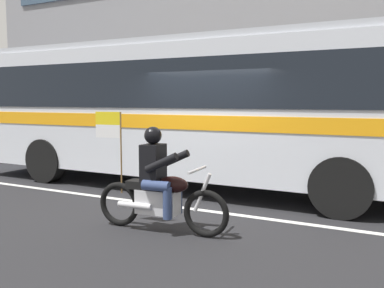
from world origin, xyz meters
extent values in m
plane|color=black|center=(0.00, 0.00, 0.00)|extent=(60.00, 60.00, 0.00)
cube|color=#A39E93|center=(0.00, 5.10, 0.07)|extent=(28.00, 3.80, 0.15)
cube|color=silver|center=(0.00, -0.60, 0.00)|extent=(26.60, 0.14, 0.01)
cube|color=gray|center=(0.00, 7.40, 4.99)|extent=(28.00, 0.80, 9.97)
cube|color=#384C60|center=(0.00, 6.96, 3.49)|extent=(25.76, 0.10, 1.40)
cube|color=silver|center=(-0.71, 1.20, 1.73)|extent=(11.52, 2.58, 2.70)
cube|color=black|center=(-0.71, 1.20, 2.28)|extent=(10.59, 2.62, 0.96)
cube|color=orange|center=(-0.71, 1.20, 1.53)|extent=(11.28, 2.61, 0.28)
cube|color=#ADB1BA|center=(-0.71, 1.20, 3.14)|extent=(11.28, 2.45, 0.16)
cylinder|color=black|center=(-4.28, 0.02, 0.52)|extent=(1.04, 0.30, 1.04)
cylinder|color=black|center=(2.45, 0.02, 0.52)|extent=(1.04, 0.30, 1.04)
torus|color=black|center=(0.91, -1.91, 0.34)|extent=(0.70, 0.15, 0.69)
torus|color=black|center=(-0.53, -2.03, 0.34)|extent=(0.70, 0.15, 0.69)
cube|color=silver|center=(0.14, -1.98, 0.44)|extent=(0.66, 0.33, 0.36)
ellipsoid|color=black|center=(0.39, -1.95, 0.72)|extent=(0.50, 0.32, 0.24)
cube|color=black|center=(-0.06, -1.99, 0.69)|extent=(0.58, 0.31, 0.12)
cylinder|color=silver|center=(0.85, -1.92, 0.65)|extent=(0.28, 0.08, 0.58)
cylinder|color=silver|center=(0.77, -1.92, 0.96)|extent=(0.09, 0.64, 0.04)
cylinder|color=silver|center=(-0.14, -2.16, 0.39)|extent=(0.56, 0.14, 0.09)
cube|color=black|center=(0.07, -1.98, 1.02)|extent=(0.31, 0.38, 0.56)
sphere|color=black|center=(0.07, -1.98, 1.44)|extent=(0.26, 0.26, 0.26)
cylinder|color=navy|center=(0.20, -1.79, 0.72)|extent=(0.43, 0.18, 0.15)
cylinder|color=navy|center=(0.38, -1.78, 0.48)|extent=(0.13, 0.13, 0.46)
cylinder|color=navy|center=(0.23, -2.15, 0.72)|extent=(0.43, 0.18, 0.15)
cylinder|color=navy|center=(0.41, -2.13, 0.48)|extent=(0.13, 0.13, 0.46)
cylinder|color=black|center=(0.29, -1.76, 1.06)|extent=(0.53, 0.15, 0.32)
cylinder|color=black|center=(0.33, -2.16, 1.06)|extent=(0.53, 0.15, 0.32)
cylinder|color=olive|center=(-0.48, -2.03, 1.15)|extent=(0.02, 0.02, 1.25)
cube|color=yellow|center=(-0.71, -2.05, 1.68)|extent=(0.44, 0.06, 0.20)
cube|color=white|center=(-0.71, -2.05, 1.47)|extent=(0.44, 0.06, 0.20)
cylinder|color=gold|center=(2.40, 3.67, 0.44)|extent=(0.22, 0.22, 0.58)
sphere|color=gold|center=(2.40, 3.67, 0.80)|extent=(0.20, 0.20, 0.20)
cylinder|color=gold|center=(2.40, 3.53, 0.47)|extent=(0.09, 0.10, 0.09)
camera|label=1|loc=(3.51, -7.26, 1.95)|focal=39.94mm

